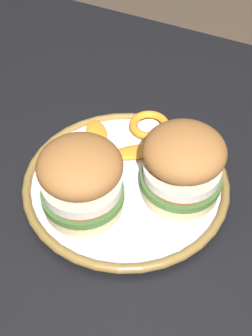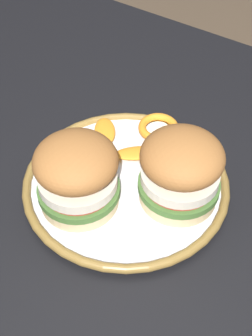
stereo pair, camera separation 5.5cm
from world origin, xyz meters
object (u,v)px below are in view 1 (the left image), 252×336
at_px(dining_table, 168,249).
at_px(sandwich_half_right, 81,179).
at_px(dinner_plate, 126,183).
at_px(sandwich_half_left, 180,164).

height_order(dining_table, sandwich_half_right, sandwich_half_right).
bearing_deg(dining_table, dinner_plate, 174.14).
xyz_separation_m(dining_table, dinner_plate, (-0.07, 0.01, 0.10)).
bearing_deg(sandwich_half_right, dining_table, 29.14).
bearing_deg(dinner_plate, sandwich_half_left, 10.53).
distance_m(dining_table, sandwich_half_right, 0.20).
bearing_deg(sandwich_half_right, sandwich_half_left, 38.06).
distance_m(dinner_plate, sandwich_half_right, 0.09).
bearing_deg(dining_table, sandwich_half_left, 99.33).
relative_size(dining_table, dinner_plate, 4.69).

